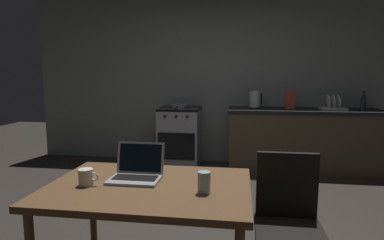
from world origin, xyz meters
TOP-DOWN VIEW (x-y plane):
  - ground_plane at (0.00, 0.00)m, footprint 12.00×12.00m
  - back_wall at (0.30, 2.52)m, footprint 6.40×0.10m
  - kitchen_counter at (1.32, 2.17)m, footprint 2.16×0.64m
  - stove_oven at (-0.49, 2.17)m, footprint 0.60×0.62m
  - dining_table at (-0.13, -0.80)m, footprint 1.24×0.87m
  - chair at (0.72, -0.71)m, footprint 0.40×0.40m
  - laptop at (-0.24, -0.71)m, footprint 0.32×0.27m
  - electric_kettle at (0.62, 2.17)m, footprint 0.19×0.17m
  - bottle at (2.09, 2.12)m, footprint 0.07×0.07m
  - frying_pan at (-0.50, 2.14)m, footprint 0.25×0.42m
  - coffee_mug at (-0.50, -0.87)m, footprint 0.13×0.09m
  - drinking_glass at (0.22, -0.89)m, footprint 0.07×0.07m
  - cereal_box at (1.12, 2.19)m, footprint 0.13×0.05m
  - dish_rack at (1.72, 2.17)m, footprint 0.34×0.26m

SIDE VIEW (x-z plane):
  - ground_plane at x=0.00m, z-range 0.00..0.00m
  - stove_oven at x=-0.49m, z-range 0.00..0.89m
  - kitchen_counter at x=1.32m, z-range 0.00..0.90m
  - chair at x=0.72m, z-range 0.07..0.98m
  - dining_table at x=-0.13m, z-range 0.29..1.01m
  - laptop at x=-0.24m, z-range 0.66..0.88m
  - coffee_mug at x=-0.50m, z-range 0.72..0.82m
  - drinking_glass at x=0.22m, z-range 0.72..0.85m
  - frying_pan at x=-0.50m, z-range 0.90..0.94m
  - dish_rack at x=1.72m, z-range 0.84..1.05m
  - cereal_box at x=1.12m, z-range 0.90..1.14m
  - bottle at x=2.09m, z-range 0.89..1.15m
  - electric_kettle at x=0.62m, z-range 0.89..1.15m
  - back_wall at x=0.30m, z-range 0.00..2.61m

